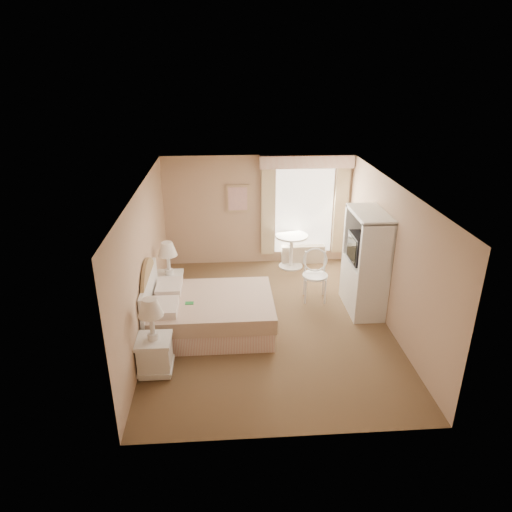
{
  "coord_description": "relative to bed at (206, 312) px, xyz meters",
  "views": [
    {
      "loc": [
        -0.73,
        -7.09,
        4.33
      ],
      "look_at": [
        -0.21,
        0.3,
        1.18
      ],
      "focal_mm": 32.0,
      "sensor_mm": 36.0,
      "label": 1
    }
  ],
  "objects": [
    {
      "name": "room",
      "position": [
        1.12,
        0.17,
        0.9
      ],
      "size": [
        4.21,
        5.51,
        2.51
      ],
      "color": "brown",
      "rests_on": "ground"
    },
    {
      "name": "framed_art",
      "position": [
        0.67,
        2.89,
        1.2
      ],
      "size": [
        0.52,
        0.04,
        0.62
      ],
      "color": "tan",
      "rests_on": "room"
    },
    {
      "name": "cafe_chair",
      "position": [
        2.1,
        1.05,
        0.24
      ],
      "size": [
        0.54,
        0.54,
        1.02
      ],
      "rotation": [
        0.0,
        0.0,
        -0.11
      ],
      "color": "white",
      "rests_on": "room"
    },
    {
      "name": "armoire",
      "position": [
        2.93,
        0.57,
        0.45
      ],
      "size": [
        0.58,
        1.15,
        1.92
      ],
      "color": "white",
      "rests_on": "room"
    },
    {
      "name": "nightstand_far",
      "position": [
        -0.72,
        1.1,
        0.11
      ],
      "size": [
        0.51,
        0.51,
        1.22
      ],
      "color": "white",
      "rests_on": "room"
    },
    {
      "name": "window",
      "position": [
        2.17,
        2.83,
        0.99
      ],
      "size": [
        2.05,
        0.22,
        2.51
      ],
      "color": "white",
      "rests_on": "room"
    },
    {
      "name": "nightstand_near",
      "position": [
        -0.72,
        -1.14,
        0.12
      ],
      "size": [
        0.51,
        0.51,
        1.23
      ],
      "color": "white",
      "rests_on": "room"
    },
    {
      "name": "round_table",
      "position": [
        1.86,
        2.57,
        0.17
      ],
      "size": [
        0.73,
        0.73,
        0.77
      ],
      "color": "white",
      "rests_on": "room"
    },
    {
      "name": "bed",
      "position": [
        0.0,
        0.0,
        0.0
      ],
      "size": [
        2.12,
        1.64,
        1.45
      ],
      "color": "tan",
      "rests_on": "room"
    }
  ]
}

